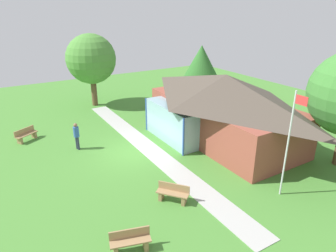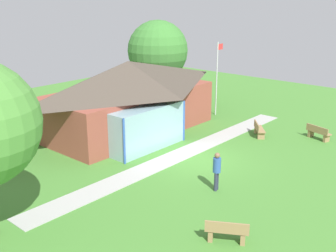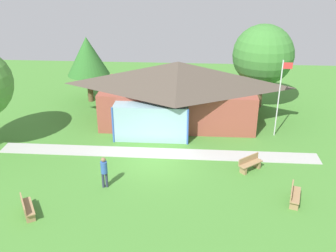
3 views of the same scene
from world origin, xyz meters
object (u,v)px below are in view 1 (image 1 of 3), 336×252
Objects in this scene: tree_behind_pavilion_left at (201,63)px; visitor_strolling_lawn at (76,134)px; pavilion at (221,106)px; flagpole at (289,140)px; bench_mid_right at (173,193)px; bench_front_left at (26,135)px; tree_west_hedge at (91,59)px; bench_lawn_far_right at (130,241)px.

visitor_strolling_lawn is at bearing -72.59° from tree_behind_pavilion_left.
tree_behind_pavilion_left is (-7.19, 3.71, 1.43)m from pavilion.
tree_behind_pavilion_left reaches higher than flagpole.
visitor_strolling_lawn is (-7.70, -2.22, 0.62)m from bench_mid_right.
bench_mid_right is 0.83× the size of visitor_strolling_lawn.
pavilion reaches higher than bench_front_left.
tree_behind_pavilion_left is at bearing 63.09° from tree_west_hedge.
bench_front_left is (-13.02, -9.46, -2.44)m from flagpole.
flagpole is 3.55× the size of bench_mid_right.
bench_front_left is at bearing -144.01° from flagpole.
bench_lawn_far_right and bench_front_left have the same top height.
bench_mid_right is 11.79m from bench_front_left.
bench_lawn_far_right is 1.03× the size of bench_front_left.
pavilion reaches higher than bench_mid_right.
flagpole is 0.98× the size of tree_behind_pavilion_left.
flagpole is 12.23m from visitor_strolling_lawn.
bench_lawn_far_right is at bearing 81.53° from bench_mid_right.
pavilion is 1.83× the size of tree_west_hedge.
visitor_strolling_lawn is at bearing -145.25° from flagpole.
flagpole is 0.81× the size of tree_west_hedge.
tree_west_hedge is at bearing -39.65° from visitor_strolling_lawn.
bench_lawn_far_right is 18.66m from tree_west_hedge.
pavilion is 2.20× the size of tree_behind_pavilion_left.
bench_mid_right is at bearing -132.75° from bench_lawn_far_right.
tree_west_hedge reaches higher than bench_mid_right.
tree_west_hedge reaches higher than bench_front_left.
visitor_strolling_lawn is at bearing -77.94° from bench_lawn_far_right.
tree_west_hedge is (-17.70, 4.61, 3.73)m from bench_lawn_far_right.
bench_front_left is (-12.54, -1.84, 0.00)m from bench_lawn_far_right.
pavilion is at bearing -95.20° from bench_mid_right.
bench_lawn_far_right is 19.04m from tree_behind_pavilion_left.
visitor_strolling_lawn is (3.08, 2.56, 0.62)m from bench_front_left.
bench_front_left is 0.29× the size of tree_behind_pavilion_left.
flagpole is 5.73m from bench_mid_right.
bench_mid_right is at bearing -55.88° from pavilion.
tree_west_hedge is at bearing -170.61° from flagpole.
bench_mid_right is at bearing -178.28° from visitor_strolling_lawn.
tree_west_hedge is (-15.94, 1.67, 3.73)m from bench_mid_right.
visitor_strolling_lawn is at bearing -110.61° from pavilion.
pavilion is 13.10m from bench_front_left.
flagpole is 18.48m from tree_west_hedge.
bench_lawn_far_right is 1.09× the size of bench_mid_right.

